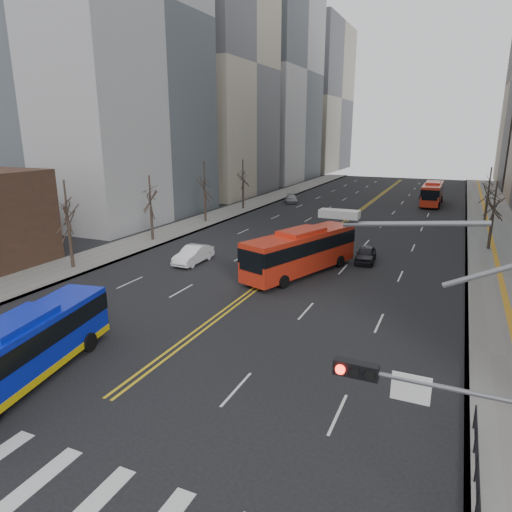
% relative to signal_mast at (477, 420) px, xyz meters
% --- Properties ---
extents(ground, '(220.00, 220.00, 0.00)m').
position_rel_signal_mast_xyz_m(ground, '(-13.77, -2.00, -4.86)').
color(ground, black).
extents(sidewalk_right, '(7.00, 130.00, 0.15)m').
position_rel_signal_mast_xyz_m(sidewalk_right, '(3.73, 43.00, -4.78)').
color(sidewalk_right, slate).
rests_on(sidewalk_right, ground).
extents(sidewalk_left, '(5.00, 130.00, 0.15)m').
position_rel_signal_mast_xyz_m(sidewalk_left, '(-30.27, 43.00, -4.78)').
color(sidewalk_left, slate).
rests_on(sidewalk_left, ground).
extents(crosswalk, '(26.70, 4.00, 0.01)m').
position_rel_signal_mast_xyz_m(crosswalk, '(-13.77, -2.00, -4.85)').
color(crosswalk, silver).
rests_on(crosswalk, ground).
extents(centerline, '(0.55, 100.00, 0.01)m').
position_rel_signal_mast_xyz_m(centerline, '(-13.77, 53.00, -4.85)').
color(centerline, gold).
rests_on(centerline, ground).
extents(office_towers, '(83.00, 134.00, 58.00)m').
position_rel_signal_mast_xyz_m(office_towers, '(-13.64, 66.51, 19.07)').
color(office_towers, '#9C9C9E').
rests_on(office_towers, ground).
extents(signal_mast, '(5.37, 0.37, 9.39)m').
position_rel_signal_mast_xyz_m(signal_mast, '(0.00, 0.00, 0.00)').
color(signal_mast, slate).
rests_on(signal_mast, ground).
extents(pedestrian_railing, '(0.06, 6.06, 1.02)m').
position_rel_signal_mast_xyz_m(pedestrian_railing, '(0.53, 4.00, -4.03)').
color(pedestrian_railing, black).
rests_on(pedestrian_railing, sidewalk_right).
extents(street_trees, '(35.20, 47.20, 7.60)m').
position_rel_signal_mast_xyz_m(street_trees, '(-20.94, 32.55, 0.02)').
color(street_trees, '#2C221B').
rests_on(street_trees, ground).
extents(blue_bus, '(4.35, 11.11, 3.19)m').
position_rel_signal_mast_xyz_m(blue_bus, '(-18.14, 2.53, -3.18)').
color(blue_bus, '#0C1FC2').
rests_on(blue_bus, ground).
extents(red_bus_near, '(6.37, 11.78, 3.65)m').
position_rel_signal_mast_xyz_m(red_bus_near, '(-11.94, 23.46, -2.83)').
color(red_bus_near, red).
rests_on(red_bus_near, ground).
extents(red_bus_far, '(2.91, 11.25, 3.56)m').
position_rel_signal_mast_xyz_m(red_bus_far, '(-4.70, 65.76, -2.88)').
color(red_bus_far, red).
rests_on(red_bus_far, ground).
extents(car_white, '(1.65, 4.63, 1.52)m').
position_rel_signal_mast_xyz_m(car_white, '(-21.45, 22.55, -4.10)').
color(car_white, white).
rests_on(car_white, ground).
extents(car_dark_mid, '(1.94, 4.14, 1.37)m').
position_rel_signal_mast_xyz_m(car_dark_mid, '(-7.83, 29.09, -4.17)').
color(car_dark_mid, black).
rests_on(car_dark_mid, ground).
extents(car_silver, '(3.33, 4.71, 1.27)m').
position_rel_signal_mast_xyz_m(car_silver, '(-25.43, 58.85, -4.22)').
color(car_silver, '#9B9AA0').
rests_on(car_silver, ground).
extents(car_dark_far, '(2.83, 4.29, 1.10)m').
position_rel_signal_mast_xyz_m(car_dark_far, '(-5.71, 72.14, -4.31)').
color(car_dark_far, black).
rests_on(car_dark_far, ground).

